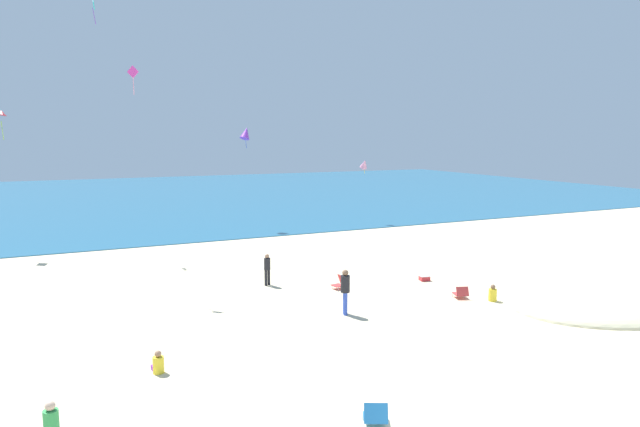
{
  "coord_description": "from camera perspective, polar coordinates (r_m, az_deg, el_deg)",
  "views": [
    {
      "loc": [
        -7.67,
        -9.69,
        6.8
      ],
      "look_at": [
        0.0,
        6.73,
        4.28
      ],
      "focal_mm": 31.36,
      "sensor_mm": 36.0,
      "label": 1
    }
  ],
  "objects": [
    {
      "name": "ground_plane",
      "position": [
        22.19,
        -3.63,
        -9.95
      ],
      "size": [
        120.0,
        120.0,
        0.0
      ],
      "primitive_type": "plane",
      "color": "beige"
    },
    {
      "name": "ocean_water",
      "position": [
        66.05,
        -18.25,
        1.62
      ],
      "size": [
        120.0,
        60.0,
        0.05
      ],
      "primitive_type": "cube",
      "color": "#236084",
      "rests_on": "ground_plane"
    },
    {
      "name": "dune_mound",
      "position": [
        26.69,
        27.67,
        -7.78
      ],
      "size": [
        9.99,
        6.99,
        1.38
      ],
      "primitive_type": "ellipsoid",
      "color": "beige",
      "rests_on": "ground_plane"
    },
    {
      "name": "beach_chair_mid_beach",
      "position": [
        25.27,
        2.05,
        -7.05
      ],
      "size": [
        0.65,
        0.56,
        0.62
      ],
      "rotation": [
        0.0,
        0.0,
        3.29
      ],
      "color": "#D13D3D",
      "rests_on": "ground_plane"
    },
    {
      "name": "beach_chair_near_camera",
      "position": [
        14.08,
        5.69,
        -19.78
      ],
      "size": [
        0.77,
        0.79,
        0.59
      ],
      "rotation": [
        0.0,
        0.0,
        1.11
      ],
      "color": "#2370B2",
      "rests_on": "ground_plane"
    },
    {
      "name": "beach_chair_far_right",
      "position": [
        24.47,
        14.19,
        -7.86
      ],
      "size": [
        0.71,
        0.8,
        0.55
      ],
      "rotation": [
        0.0,
        0.0,
        1.23
      ],
      "color": "#D13D3D",
      "rests_on": "ground_plane"
    },
    {
      "name": "cooler_box",
      "position": [
        27.12,
        10.61,
        -6.48
      ],
      "size": [
        0.53,
        0.48,
        0.25
      ],
      "rotation": [
        0.0,
        0.0,
        6.07
      ],
      "color": "red",
      "rests_on": "ground_plane"
    },
    {
      "name": "person_1",
      "position": [
        21.56,
        2.59,
        -7.66
      ],
      "size": [
        0.45,
        0.45,
        1.76
      ],
      "rotation": [
        0.0,
        0.0,
        2.79
      ],
      "color": "blue",
      "rests_on": "ground_plane"
    },
    {
      "name": "person_3",
      "position": [
        24.55,
        17.19,
        -7.91
      ],
      "size": [
        0.56,
        0.62,
        0.7
      ],
      "rotation": [
        0.0,
        0.0,
        0.96
      ],
      "color": "yellow",
      "rests_on": "ground_plane"
    },
    {
      "name": "person_7",
      "position": [
        25.78,
        -5.41,
        -5.48
      ],
      "size": [
        0.36,
        0.36,
        1.47
      ],
      "rotation": [
        0.0,
        0.0,
        1.82
      ],
      "color": "black",
      "rests_on": "ground_plane"
    },
    {
      "name": "person_8",
      "position": [
        17.39,
        -16.2,
        -14.56
      ],
      "size": [
        0.36,
        0.57,
        0.68
      ],
      "rotation": [
        0.0,
        0.0,
        1.71
      ],
      "color": "yellow",
      "rests_on": "ground_plane"
    },
    {
      "name": "kite_magenta",
      "position": [
        26.47,
        -18.55,
        13.41
      ],
      "size": [
        0.46,
        0.34,
        1.25
      ],
      "rotation": [
        0.0,
        0.0,
        2.5
      ],
      "color": "#DB3DA8"
    },
    {
      "name": "kite_teal",
      "position": [
        37.51,
        -22.1,
        19.17
      ],
      "size": [
        0.15,
        0.72,
        1.54
      ],
      "rotation": [
        0.0,
        0.0,
        4.68
      ],
      "color": "#1EADAD"
    },
    {
      "name": "kite_red",
      "position": [
        37.37,
        -29.72,
        8.89
      ],
      "size": [
        0.73,
        0.83,
        1.73
      ],
      "rotation": [
        0.0,
        0.0,
        5.02
      ],
      "color": "red"
    },
    {
      "name": "kite_purple",
      "position": [
        41.66,
        -7.59,
        8.14
      ],
      "size": [
        1.23,
        1.16,
        1.64
      ],
      "rotation": [
        0.0,
        0.0,
        5.32
      ],
      "color": "purple"
    },
    {
      "name": "kite_pink",
      "position": [
        43.88,
        4.54,
        5.07
      ],
      "size": [
        0.67,
        0.92,
        1.18
      ],
      "rotation": [
        0.0,
        0.0,
        6.16
      ],
      "color": "pink"
    }
  ]
}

